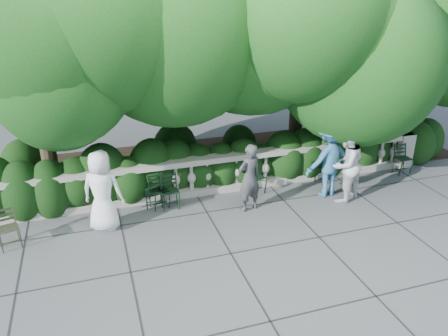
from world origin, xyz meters
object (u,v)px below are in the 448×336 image
object	(u,v)px
person_woman_grey	(249,178)
person_casual_man	(346,164)
chair_d	(162,210)
chair_e	(327,184)
chair_weathered	(13,250)
chair_a	(155,209)
chair_b	(172,210)
chair_f	(404,175)
chair_c	(259,195)
person_businessman	(102,191)
person_older_blue	(329,159)

from	to	relation	value
person_woman_grey	person_casual_man	distance (m)	2.43
chair_d	chair_e	size ratio (longest dim) A/B	1.00
chair_weathered	chair_a	bearing A→B (deg)	-0.35
chair_weathered	chair_b	bearing A→B (deg)	-5.22
chair_f	person_woman_grey	xyz separation A→B (m)	(-4.93, -0.54, 0.83)
chair_c	person_woman_grey	xyz separation A→B (m)	(-0.53, -0.61, 0.83)
person_businessman	chair_f	bearing A→B (deg)	-153.21
person_casual_man	person_older_blue	world-z (taller)	person_older_blue
person_businessman	chair_d	bearing A→B (deg)	-138.00
chair_b	chair_weathered	world-z (taller)	same
chair_a	person_older_blue	size ratio (longest dim) A/B	0.43
chair_c	person_older_blue	bearing A→B (deg)	-34.46
chair_e	person_woman_grey	distance (m)	2.76
chair_d	chair_e	xyz separation A→B (m)	(4.53, 0.09, 0.00)
chair_c	person_businessman	bearing A→B (deg)	168.58
chair_a	chair_d	size ratio (longest dim) A/B	1.00
chair_b	person_woman_grey	distance (m)	2.02
chair_a	chair_weathered	world-z (taller)	same
chair_a	chair_e	xyz separation A→B (m)	(4.69, -0.02, 0.00)
chair_f	chair_c	bearing A→B (deg)	179.00
chair_weathered	person_casual_man	xyz separation A→B (m)	(7.62, -0.08, 0.96)
chair_e	person_woman_grey	xyz separation A→B (m)	(-2.54, -0.68, 0.83)
chair_weathered	person_businessman	xyz separation A→B (m)	(1.89, 0.33, 0.91)
chair_b	chair_e	bearing A→B (deg)	3.88
person_woman_grey	person_older_blue	bearing A→B (deg)	166.77
chair_weathered	person_businessman	distance (m)	2.12
chair_b	person_casual_man	distance (m)	4.36
person_casual_man	chair_c	bearing A→B (deg)	-49.01
chair_b	chair_f	bearing A→B (deg)	1.79
chair_c	chair_d	distance (m)	2.52
person_woman_grey	chair_c	bearing A→B (deg)	-147.52
chair_weathered	person_woman_grey	xyz separation A→B (m)	(5.21, 0.16, 0.83)
person_older_blue	chair_b	bearing A→B (deg)	-13.84
chair_c	chair_d	xyz separation A→B (m)	(-2.52, -0.02, 0.00)
chair_d	chair_e	bearing A→B (deg)	-12.17
person_businessman	chair_a	bearing A→B (deg)	-131.16
person_businessman	person_woman_grey	size ratio (longest dim) A/B	1.10
chair_d	person_casual_man	xyz separation A→B (m)	(4.40, -0.83, 0.96)
person_woman_grey	person_older_blue	size ratio (longest dim) A/B	0.85
chair_a	chair_e	distance (m)	4.69
chair_a	chair_e	bearing A→B (deg)	3.58
chair_c	person_businessman	xyz separation A→B (m)	(-3.85, -0.45, 0.91)
chair_f	person_older_blue	bearing A→B (deg)	-171.67
chair_c	chair_f	size ratio (longest dim) A/B	1.00
person_woman_grey	person_older_blue	xyz separation A→B (m)	(2.16, 0.13, 0.14)
chair_a	person_older_blue	bearing A→B (deg)	-3.71
chair_f	chair_a	bearing A→B (deg)	178.63
chair_d	person_older_blue	bearing A→B (deg)	-19.64
chair_c	person_woman_grey	distance (m)	1.16
person_businessman	chair_b	bearing A→B (deg)	-143.56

